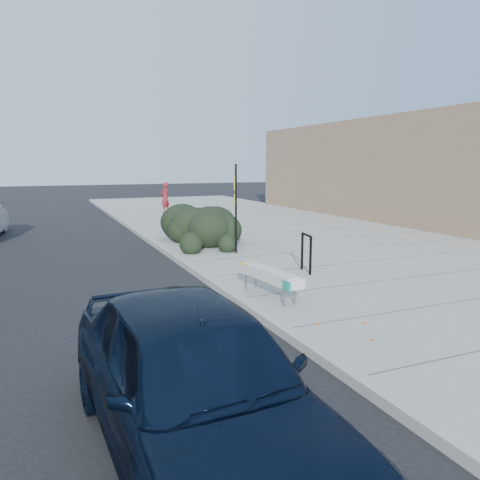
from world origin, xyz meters
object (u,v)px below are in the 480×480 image
at_px(bike_rack, 306,249).
at_px(sign_post, 235,203).
at_px(bench, 269,276).
at_px(sedan_navy, 194,378).
at_px(pedestrian, 165,198).

bearing_deg(bike_rack, sign_post, 112.95).
relative_size(bench, sedan_navy, 0.42).
xyz_separation_m(bike_rack, sign_post, (-0.65, 3.19, 0.97)).
distance_m(sign_post, pedestrian, 12.83).
xyz_separation_m(bench, bike_rack, (1.92, 1.67, 0.15)).
relative_size(sedan_navy, pedestrian, 2.71).
distance_m(bench, pedestrian, 17.79).
relative_size(bike_rack, sign_post, 0.36).
distance_m(bench, sign_post, 5.15).
bearing_deg(bench, bike_rack, 33.76).
bearing_deg(sedan_navy, bench, 52.21).
bearing_deg(bike_rack, bench, -127.50).
height_order(bench, pedestrian, pedestrian).
relative_size(bench, pedestrian, 1.13).
bearing_deg(pedestrian, sedan_navy, 38.86).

